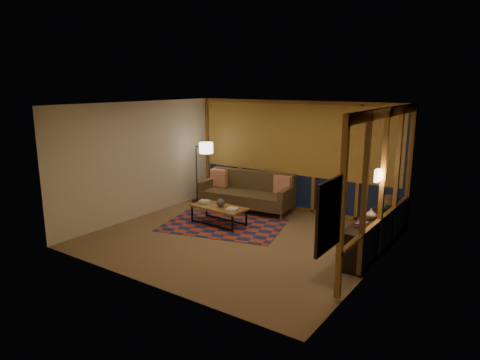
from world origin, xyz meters
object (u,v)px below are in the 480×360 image
Objects in this scene: coffee_table at (219,215)px; bookshelf at (375,232)px; sofa at (247,192)px; floor_lamp at (197,172)px.

bookshelf reaches higher than coffee_table.
floor_lamp is (-1.53, -0.09, 0.35)m from sofa.
coffee_table is 3.37m from bookshelf.
sofa is at bearing 98.09° from coffee_table.
coffee_table is 0.78× the size of floor_lamp.
coffee_table is 2.13m from floor_lamp.
sofa reaches higher than bookshelf.
bookshelf is (4.97, -0.67, -0.48)m from floor_lamp.
sofa is 1.33m from coffee_table.
bookshelf is (3.32, 0.54, 0.13)m from coffee_table.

